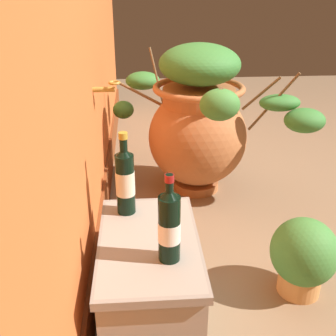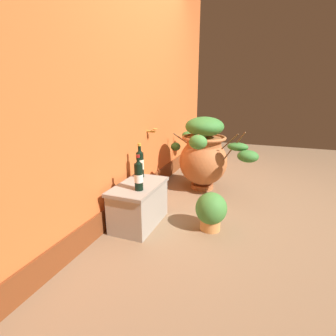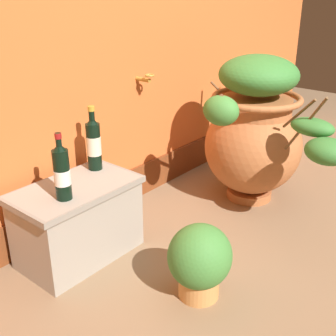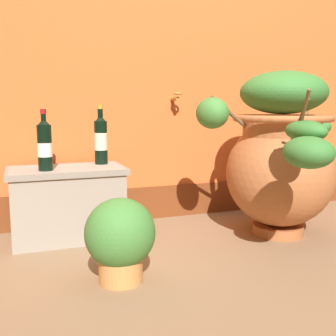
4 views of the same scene
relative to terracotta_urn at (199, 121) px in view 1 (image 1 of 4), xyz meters
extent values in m
plane|color=#896B4C|center=(-0.46, -0.54, -0.45)|extent=(7.00, 7.00, 0.00)
cube|color=brown|center=(-0.46, 0.55, -0.34)|extent=(4.40, 0.02, 0.20)
cylinder|color=#B28433|center=(-0.42, 0.51, 0.30)|extent=(0.02, 0.10, 0.02)
torus|color=#B28433|center=(-0.42, 0.46, 0.33)|extent=(0.06, 0.06, 0.01)
cylinder|color=#B26638|center=(0.00, 0.01, -0.42)|extent=(0.28, 0.28, 0.05)
ellipsoid|color=#B26638|center=(0.00, 0.01, -0.11)|extent=(0.58, 0.58, 0.57)
cylinder|color=#B26638|center=(0.00, 0.01, 0.14)|extent=(0.41, 0.41, 0.10)
torus|color=#B26638|center=(0.00, 0.01, 0.19)|extent=(0.53, 0.53, 0.04)
cylinder|color=brown|center=(-0.34, -0.02, 0.23)|extent=(0.22, 0.04, 0.16)
ellipsoid|color=#428438|center=(-0.43, -0.03, 0.22)|extent=(0.15, 0.19, 0.15)
cylinder|color=brown|center=(-0.18, -0.37, 0.15)|extent=(0.11, 0.23, 0.34)
ellipsoid|color=#387A33|center=(-0.25, -0.53, 0.07)|extent=(0.19, 0.22, 0.13)
cylinder|color=brown|center=(0.18, 0.33, 0.12)|extent=(0.10, 0.28, 0.15)
ellipsoid|color=#387A33|center=(0.24, 0.45, 0.00)|extent=(0.13, 0.13, 0.11)
cylinder|color=brown|center=(0.34, 0.23, 0.18)|extent=(0.13, 0.09, 0.36)
ellipsoid|color=#387A33|center=(0.48, 0.32, 0.13)|extent=(0.18, 0.23, 0.12)
cylinder|color=brown|center=(-0.13, -0.31, 0.19)|extent=(0.08, 0.19, 0.20)
ellipsoid|color=#387A33|center=(-0.18, -0.41, 0.15)|extent=(0.14, 0.23, 0.09)
ellipsoid|color=#387A33|center=(0.00, 0.01, 0.33)|extent=(0.46, 0.46, 0.23)
cube|color=#9E9384|center=(-1.09, 0.33, -0.25)|extent=(0.56, 0.33, 0.38)
cube|color=gray|center=(-1.09, 0.33, -0.08)|extent=(0.60, 0.35, 0.03)
cylinder|color=black|center=(-0.89, 0.41, 0.06)|extent=(0.07, 0.07, 0.24)
cone|color=black|center=(-0.89, 0.41, 0.19)|extent=(0.07, 0.07, 0.04)
cylinder|color=black|center=(-0.89, 0.41, 0.22)|extent=(0.03, 0.03, 0.09)
cylinder|color=#B7932D|center=(-0.89, 0.41, 0.25)|extent=(0.03, 0.03, 0.02)
cylinder|color=beige|center=(-0.89, 0.41, 0.06)|extent=(0.07, 0.07, 0.10)
cylinder|color=black|center=(-1.20, 0.27, 0.05)|extent=(0.07, 0.07, 0.23)
cone|color=black|center=(-1.20, 0.27, 0.18)|extent=(0.07, 0.07, 0.04)
cylinder|color=black|center=(-1.20, 0.27, 0.20)|extent=(0.03, 0.03, 0.08)
cylinder|color=maroon|center=(-1.20, 0.27, 0.23)|extent=(0.03, 0.03, 0.02)
cylinder|color=white|center=(-1.20, 0.27, 0.04)|extent=(0.07, 0.07, 0.07)
cylinder|color=#D68E4C|center=(-0.96, -0.30, -0.38)|extent=(0.18, 0.18, 0.14)
torus|color=#C58346|center=(-0.96, -0.30, -0.32)|extent=(0.20, 0.20, 0.02)
ellipsoid|color=#428438|center=(-0.96, -0.30, -0.24)|extent=(0.28, 0.27, 0.28)
camera|label=1|loc=(-2.31, 0.35, 0.78)|focal=44.65mm
camera|label=2|loc=(-2.98, -0.68, 0.74)|focal=27.43mm
camera|label=3|loc=(-2.23, -1.18, 0.83)|focal=46.64mm
camera|label=4|loc=(-1.32, -1.82, 0.25)|focal=43.22mm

